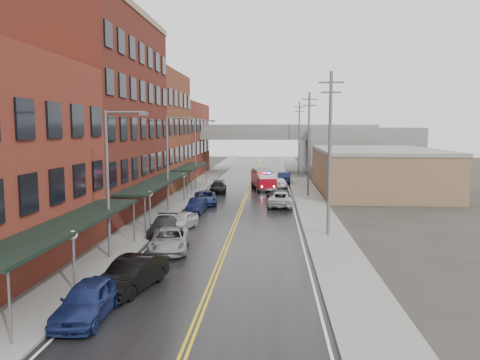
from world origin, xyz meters
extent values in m
plane|color=#2D2B26|center=(0.00, 0.00, 0.00)|extent=(220.00, 220.00, 0.00)
cube|color=black|center=(0.00, 30.00, 0.01)|extent=(11.00, 160.00, 0.02)
cube|color=slate|center=(-7.30, 30.00, 0.07)|extent=(3.00, 160.00, 0.15)
cube|color=slate|center=(7.30, 30.00, 0.07)|extent=(3.00, 160.00, 0.15)
cube|color=gray|center=(-5.65, 30.00, 0.07)|extent=(0.30, 160.00, 0.15)
cube|color=gray|center=(5.65, 30.00, 0.07)|extent=(0.30, 160.00, 0.15)
cube|color=#571F17|center=(-13.30, 23.00, 9.00)|extent=(9.00, 20.00, 18.00)
cube|color=brown|center=(-13.30, 40.50, 7.50)|extent=(9.00, 15.00, 15.00)
cube|color=brown|center=(-13.30, 58.00, 6.00)|extent=(9.00, 20.00, 12.00)
cube|color=#816445|center=(16.00, 40.00, 2.50)|extent=(14.00, 22.00, 5.00)
cube|color=slate|center=(18.00, 70.00, 4.00)|extent=(18.00, 30.00, 8.00)
cube|color=black|center=(-7.50, 4.00, 3.00)|extent=(2.60, 16.00, 0.18)
cylinder|color=slate|center=(-6.35, -3.60, 1.50)|extent=(0.10, 0.10, 3.00)
cylinder|color=slate|center=(-6.35, 11.60, 1.50)|extent=(0.10, 0.10, 3.00)
cube|color=black|center=(-7.50, 23.00, 3.00)|extent=(2.60, 18.00, 0.18)
cylinder|color=slate|center=(-6.35, 14.40, 1.50)|extent=(0.10, 0.10, 3.00)
cylinder|color=slate|center=(-6.35, 31.60, 1.50)|extent=(0.10, 0.10, 3.00)
cube|color=black|center=(-7.50, 40.50, 3.00)|extent=(2.60, 13.00, 0.18)
cylinder|color=slate|center=(-6.35, 34.40, 1.50)|extent=(0.10, 0.10, 3.00)
cylinder|color=slate|center=(-6.35, 46.60, 1.50)|extent=(0.10, 0.10, 3.00)
cylinder|color=#59595B|center=(-6.40, 2.00, 1.40)|extent=(0.14, 0.14, 2.80)
sphere|color=silver|center=(-6.40, 2.00, 2.90)|extent=(0.44, 0.44, 0.44)
cylinder|color=#59595B|center=(-6.40, 16.00, 1.40)|extent=(0.14, 0.14, 2.80)
sphere|color=silver|center=(-6.40, 16.00, 2.90)|extent=(0.44, 0.44, 0.44)
cylinder|color=#59595B|center=(-6.40, 30.00, 1.40)|extent=(0.14, 0.14, 2.80)
sphere|color=silver|center=(-6.40, 30.00, 2.90)|extent=(0.44, 0.44, 0.44)
cylinder|color=#59595B|center=(-6.80, 8.00, 4.50)|extent=(0.18, 0.18, 9.00)
cylinder|color=#59595B|center=(-5.60, 8.00, 8.90)|extent=(2.40, 0.12, 0.12)
cube|color=#59595B|center=(-4.50, 8.00, 8.80)|extent=(0.50, 0.22, 0.18)
cylinder|color=#59595B|center=(-6.80, 24.00, 4.50)|extent=(0.18, 0.18, 9.00)
cylinder|color=#59595B|center=(-5.60, 24.00, 8.90)|extent=(2.40, 0.12, 0.12)
cube|color=#59595B|center=(-4.50, 24.00, 8.80)|extent=(0.50, 0.22, 0.18)
cylinder|color=#59595B|center=(-6.80, 40.00, 4.50)|extent=(0.18, 0.18, 9.00)
cylinder|color=#59595B|center=(-5.60, 40.00, 8.90)|extent=(2.40, 0.12, 0.12)
cube|color=#59595B|center=(-4.50, 40.00, 8.80)|extent=(0.50, 0.22, 0.18)
cylinder|color=#59595B|center=(7.20, 15.00, 6.00)|extent=(0.24, 0.24, 12.00)
cube|color=#59595B|center=(7.20, 15.00, 11.20)|extent=(1.80, 0.12, 0.12)
cube|color=#59595B|center=(7.20, 15.00, 10.50)|extent=(1.40, 0.12, 0.12)
cylinder|color=#59595B|center=(7.20, 35.00, 6.00)|extent=(0.24, 0.24, 12.00)
cube|color=#59595B|center=(7.20, 35.00, 11.20)|extent=(1.80, 0.12, 0.12)
cube|color=#59595B|center=(7.20, 35.00, 10.50)|extent=(1.40, 0.12, 0.12)
cylinder|color=#59595B|center=(7.20, 55.00, 6.00)|extent=(0.24, 0.24, 12.00)
cube|color=#59595B|center=(7.20, 55.00, 11.20)|extent=(1.80, 0.12, 0.12)
cube|color=#59595B|center=(7.20, 55.00, 10.50)|extent=(1.40, 0.12, 0.12)
cube|color=slate|center=(0.00, 62.00, 6.75)|extent=(40.00, 10.00, 1.50)
cube|color=slate|center=(-11.00, 62.00, 3.00)|extent=(1.60, 8.00, 6.00)
cube|color=slate|center=(11.00, 62.00, 3.00)|extent=(1.60, 8.00, 6.00)
cube|color=#9F0716|center=(1.69, 41.96, 1.36)|extent=(3.06, 5.17, 1.85)
cube|color=#9F0716|center=(2.32, 38.59, 1.10)|extent=(2.59, 2.66, 1.32)
cube|color=silver|center=(2.32, 38.59, 1.98)|extent=(2.45, 2.46, 0.44)
cube|color=black|center=(2.29, 38.76, 1.36)|extent=(2.44, 1.80, 0.70)
cube|color=slate|center=(1.69, 41.96, 2.42)|extent=(2.78, 4.78, 0.26)
cube|color=black|center=(2.32, 38.59, 2.27)|extent=(1.43, 0.50, 0.12)
sphere|color=#FF0C0C|center=(1.85, 38.50, 2.34)|extent=(0.18, 0.18, 0.18)
sphere|color=#1933FF|center=(2.80, 38.68, 2.34)|extent=(0.18, 0.18, 0.18)
cylinder|color=black|center=(1.39, 38.32, 0.44)|extent=(0.92, 0.47, 0.88)
cylinder|color=black|center=(3.29, 38.68, 0.44)|extent=(0.92, 0.47, 0.88)
cylinder|color=black|center=(0.82, 41.35, 0.44)|extent=(0.92, 0.47, 0.88)
cylinder|color=black|center=(2.72, 41.71, 0.44)|extent=(0.92, 0.47, 0.88)
cylinder|color=black|center=(0.41, 43.51, 0.44)|extent=(0.92, 0.47, 0.88)
cylinder|color=black|center=(2.31, 43.87, 0.44)|extent=(0.92, 0.47, 0.88)
imported|color=navy|center=(-4.61, -0.80, 0.79)|extent=(1.91, 4.66, 1.58)
imported|color=black|center=(-3.81, 2.72, 0.80)|extent=(2.80, 5.15, 1.61)
imported|color=gray|center=(-3.60, 10.20, 0.73)|extent=(3.09, 5.50, 1.45)
imported|color=#29292C|center=(-5.00, 14.51, 0.67)|extent=(2.17, 4.75, 1.35)
imported|color=#B3B3B3|center=(-4.05, 16.80, 0.68)|extent=(2.39, 4.21, 1.35)
imported|color=black|center=(-4.05, 24.20, 0.66)|extent=(1.58, 4.07, 1.32)
imported|color=navy|center=(-3.93, 28.80, 0.69)|extent=(3.07, 5.28, 1.38)
imported|color=black|center=(-3.60, 37.48, 0.70)|extent=(2.20, 4.90, 1.39)
imported|color=#AFB2B7|center=(3.96, 28.05, 0.77)|extent=(2.90, 5.70, 1.54)
imported|color=#252528|center=(3.74, 29.80, 0.77)|extent=(2.83, 5.57, 1.55)
imported|color=white|center=(3.91, 43.26, 0.69)|extent=(2.44, 4.33, 1.39)
imported|color=#0E1433|center=(4.77, 47.80, 0.83)|extent=(1.99, 5.10, 1.66)
camera|label=1|loc=(3.08, -19.22, 8.00)|focal=35.00mm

